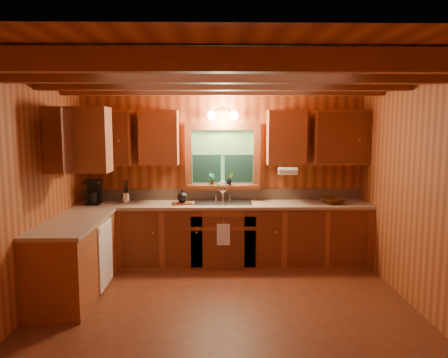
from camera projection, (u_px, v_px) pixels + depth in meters
name	position (u px, v px, depth m)	size (l,w,h in m)	color
room	(225.00, 193.00, 4.51)	(4.20, 4.20, 4.20)	#5D2A16
ceiling_beams	(225.00, 78.00, 4.36)	(4.20, 2.54, 0.18)	brown
base_cabinets	(188.00, 241.00, 5.88)	(4.20, 2.22, 0.86)	brown
countertop	(188.00, 209.00, 5.83)	(4.20, 2.24, 0.04)	tan
backsplash	(223.00, 195.00, 6.42)	(4.20, 0.02, 0.16)	#A1846C
dishwasher_panel	(106.00, 254.00, 5.26)	(0.02, 0.60, 0.80)	white
upper_cabinets	(182.00, 138.00, 5.84)	(4.19, 1.77, 0.78)	brown
window	(223.00, 158.00, 6.33)	(1.12, 0.08, 1.00)	brown
window_sill	(223.00, 186.00, 6.34)	(1.06, 0.14, 0.04)	brown
wall_sconce	(223.00, 115.00, 6.14)	(0.45, 0.21, 0.17)	black
paper_towel_roll	(288.00, 171.00, 6.04)	(0.11, 0.11, 0.27)	white
dish_towel	(223.00, 235.00, 5.86)	(0.18, 0.01, 0.30)	white
sink	(223.00, 206.00, 6.15)	(0.82, 0.48, 0.43)	silver
coffee_maker	(94.00, 192.00, 6.05)	(0.20, 0.25, 0.35)	black
utensil_crock	(126.00, 197.00, 6.16)	(0.12, 0.12, 0.34)	silver
cutting_board	(182.00, 203.00, 6.06)	(0.27, 0.19, 0.02)	#622A15
teakettle	(182.00, 197.00, 6.05)	(0.15, 0.15, 0.19)	black
wicker_basket	(333.00, 201.00, 6.11)	(0.34, 0.34, 0.08)	#48230C
potted_plant_left	(212.00, 179.00, 6.31)	(0.09, 0.06, 0.18)	#622A15
potted_plant_right	(230.00, 179.00, 6.30)	(0.10, 0.08, 0.18)	#622A15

